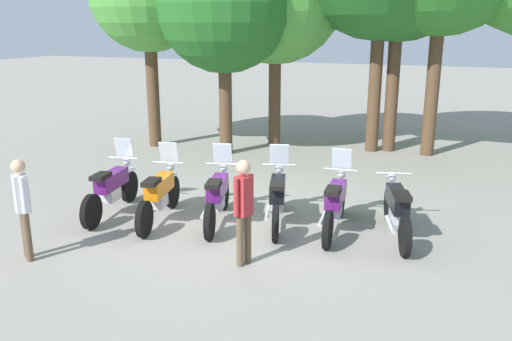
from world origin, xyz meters
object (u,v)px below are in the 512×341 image
motorcycle_5 (397,209)px  person_0 (244,205)px  motorcycle_1 (160,194)px  person_1 (23,203)px  motorcycle_0 (112,188)px  motorcycle_2 (217,196)px  tree_1 (224,5)px  motorcycle_4 (335,203)px  motorcycle_3 (277,197)px

motorcycle_5 → person_0: size_ratio=1.29×
motorcycle_1 → person_1: person_1 is taller
motorcycle_0 → motorcycle_2: size_ratio=1.02×
motorcycle_0 → motorcycle_2: bearing=-90.6°
motorcycle_0 → tree_1: size_ratio=0.37×
motorcycle_5 → person_1: person_1 is taller
motorcycle_5 → motorcycle_1: bearing=84.2°
motorcycle_4 → person_1: 5.11m
motorcycle_0 → person_1: bearing=171.4°
tree_1 → motorcycle_5: bearing=-40.6°
motorcycle_3 → motorcycle_4: 1.06m
motorcycle_3 → motorcycle_4: bearing=-103.6°
motorcycle_1 → motorcycle_5: 4.27m
motorcycle_5 → tree_1: 7.72m
motorcycle_0 → tree_1: (0.02, 5.27, 3.50)m
motorcycle_2 → person_0: bearing=-157.8°
motorcycle_3 → person_0: 1.85m
motorcycle_1 → tree_1: 6.40m
motorcycle_3 → person_0: size_ratio=1.29×
motorcycle_0 → motorcycle_4: size_ratio=0.99×
motorcycle_1 → person_0: person_0 is taller
motorcycle_4 → motorcycle_3: bearing=88.2°
motorcycle_2 → motorcycle_4: (2.11, 0.39, 0.00)m
motorcycle_2 → motorcycle_3: (1.05, 0.33, 0.00)m
motorcycle_2 → motorcycle_1: bearing=90.2°
motorcycle_5 → person_0: person_0 is taller
motorcycle_1 → motorcycle_2: bearing=-86.3°
person_0 → tree_1: size_ratio=0.28×
motorcycle_5 → person_0: bearing=117.7°
motorcycle_5 → motorcycle_0: bearing=82.2°
motorcycle_0 → motorcycle_1: bearing=-98.2°
motorcycle_3 → tree_1: 6.59m
person_0 → motorcycle_3: bearing=-66.9°
motorcycle_0 → motorcycle_3: same height
motorcycle_2 → motorcycle_0: bearing=82.9°
motorcycle_5 → person_1: size_ratio=1.32×
motorcycle_5 → person_0: (-2.02, -1.97, 0.45)m
person_1 → motorcycle_5: bearing=155.3°
motorcycle_5 → person_1: 6.05m
person_0 → person_1: (-3.21, -1.04, -0.03)m
motorcycle_2 → person_1: size_ratio=1.33×
tree_1 → person_1: bearing=-90.1°
person_1 → motorcycle_1: bearing=-169.6°
motorcycle_1 → motorcycle_3: (2.10, 0.62, 0.00)m
motorcycle_3 → person_1: person_1 is taller
motorcycle_4 → person_0: 2.14m
motorcycle_3 → motorcycle_0: bearing=84.8°
motorcycle_2 → tree_1: (-2.07, 4.97, 3.50)m
motorcycle_0 → motorcycle_1: 1.05m
motorcycle_1 → motorcycle_5: (4.20, 0.79, -0.01)m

